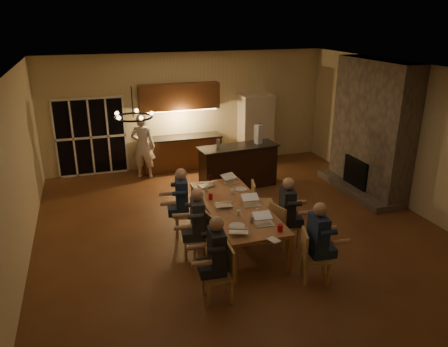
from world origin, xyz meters
TOP-DOWN VIEW (x-y plane):
  - floor at (0.00, 0.00)m, footprint 9.00×9.00m
  - back_wall at (0.00, 4.52)m, footprint 8.00×0.04m
  - left_wall at (-4.02, 0.00)m, footprint 0.04×9.00m
  - right_wall at (4.02, 0.00)m, footprint 0.04×9.00m
  - ceiling at (0.00, 0.00)m, footprint 8.00×9.00m
  - french_doors at (-2.70, 4.47)m, footprint 1.86×0.08m
  - fireplace at (3.70, 1.20)m, footprint 0.58×2.50m
  - kitchenette at (-0.30, 4.20)m, footprint 2.24×0.68m
  - refrigerator at (1.90, 4.15)m, footprint 0.90×0.68m
  - dining_table at (-0.24, -0.24)m, footprint 1.10×2.83m
  - bar_island at (0.76, 2.41)m, footprint 2.06×0.85m
  - chair_left_near at (-1.11, -1.91)m, footprint 0.46×0.46m
  - chair_left_mid at (-1.10, -0.79)m, footprint 0.52×0.52m
  - chair_left_far at (-1.08, 0.34)m, footprint 0.53×0.53m
  - chair_right_near at (0.57, -1.91)m, footprint 0.55×0.55m
  - chair_right_mid at (0.58, -0.74)m, footprint 0.55×0.55m
  - chair_right_far at (0.57, 0.36)m, footprint 0.53×0.53m
  - person_left_near at (-1.10, -1.86)m, footprint 0.65×0.65m
  - person_right_near at (0.60, -1.88)m, footprint 0.65×0.65m
  - person_left_mid at (-1.10, -0.70)m, footprint 0.68×0.68m
  - person_right_mid at (0.61, -0.72)m, footprint 0.70×0.70m
  - person_left_far at (-1.14, 0.37)m, footprint 0.67×0.67m
  - standing_person at (-1.41, 3.82)m, footprint 0.75×0.64m
  - chandelier at (-2.11, -1.02)m, footprint 0.57×0.57m
  - laptop_a at (-0.54, -1.27)m, footprint 0.40×0.38m
  - laptop_b at (-0.03, -1.15)m, footprint 0.33×0.30m
  - laptop_c at (-0.47, -0.20)m, footprint 0.34×0.31m
  - laptop_d at (0.05, -0.34)m, footprint 0.34×0.30m
  - laptop_e at (-0.50, 0.88)m, footprint 0.37×0.34m
  - laptop_f at (0.06, 0.87)m, footprint 0.39×0.36m
  - mug_front at (-0.33, -0.68)m, footprint 0.07×0.07m
  - mug_mid at (-0.12, 0.29)m, footprint 0.08×0.08m
  - mug_back at (-0.58, 0.60)m, footprint 0.08×0.08m
  - redcup_near at (0.12, -1.46)m, footprint 0.09×0.09m
  - redcup_mid at (-0.61, 0.18)m, footprint 0.08×0.08m
  - can_silver at (-0.22, -1.01)m, footprint 0.06×0.06m
  - can_cola at (-0.33, 1.17)m, footprint 0.07×0.07m
  - can_right at (0.15, 0.04)m, footprint 0.06×0.06m
  - plate_near at (0.06, -0.86)m, footprint 0.23×0.23m
  - plate_left at (-0.50, -1.08)m, footprint 0.28×0.28m
  - plate_far at (0.13, 0.46)m, footprint 0.25×0.25m
  - notepad at (-0.10, -1.71)m, footprint 0.21×0.24m
  - bar_bottle at (0.22, 2.35)m, footprint 0.08×0.08m
  - bar_blender at (1.31, 2.47)m, footprint 0.20×0.20m

SIDE VIEW (x-z plane):
  - floor at x=0.00m, z-range 0.00..0.00m
  - dining_table at x=-0.24m, z-range 0.00..0.75m
  - chair_left_near at x=-1.11m, z-range 0.00..0.89m
  - chair_left_mid at x=-1.10m, z-range 0.00..0.89m
  - chair_left_far at x=-1.08m, z-range 0.00..0.89m
  - chair_right_near at x=0.57m, z-range 0.00..0.89m
  - chair_right_mid at x=0.58m, z-range 0.00..0.89m
  - chair_right_far at x=0.57m, z-range 0.00..0.89m
  - bar_island at x=0.76m, z-range 0.00..1.08m
  - person_left_near at x=-1.10m, z-range 0.00..1.38m
  - person_right_near at x=0.60m, z-range 0.00..1.38m
  - person_left_mid at x=-1.10m, z-range 0.00..1.38m
  - person_right_mid at x=0.61m, z-range 0.00..1.38m
  - person_left_far at x=-1.14m, z-range 0.00..1.38m
  - notepad at x=-0.10m, z-range 0.75..0.76m
  - plate_near at x=0.06m, z-range 0.75..0.77m
  - plate_left at x=-0.50m, z-range 0.75..0.77m
  - plate_far at x=0.13m, z-range 0.75..0.77m
  - mug_front at x=-0.33m, z-range 0.75..0.85m
  - mug_mid at x=-0.12m, z-range 0.75..0.85m
  - mug_back at x=-0.58m, z-range 0.75..0.85m
  - redcup_near at x=0.12m, z-range 0.75..0.87m
  - redcup_mid at x=-0.61m, z-range 0.75..0.87m
  - can_silver at x=-0.22m, z-range 0.75..0.87m
  - can_cola at x=-0.33m, z-range 0.75..0.87m
  - can_right at x=0.15m, z-range 0.75..0.87m
  - laptop_a at x=-0.54m, z-range 0.75..0.98m
  - laptop_b at x=-0.03m, z-range 0.75..0.98m
  - laptop_c at x=-0.47m, z-range 0.75..0.98m
  - laptop_d at x=0.05m, z-range 0.75..0.98m
  - laptop_e at x=-0.50m, z-range 0.75..0.98m
  - laptop_f at x=0.06m, z-range 0.75..0.98m
  - standing_person at x=-1.41m, z-range 0.00..1.74m
  - refrigerator at x=1.90m, z-range 0.00..2.00m
  - french_doors at x=-2.70m, z-range 0.00..2.10m
  - kitchenette at x=-0.30m, z-range 0.00..2.40m
  - bar_bottle at x=0.22m, z-range 1.08..1.32m
  - bar_blender at x=1.31m, z-range 1.08..1.56m
  - back_wall at x=0.00m, z-range 0.00..3.20m
  - left_wall at x=-4.02m, z-range 0.00..3.20m
  - right_wall at x=4.02m, z-range 0.00..3.20m
  - fireplace at x=3.70m, z-range 0.00..3.20m
  - chandelier at x=-2.11m, z-range 2.73..2.77m
  - ceiling at x=0.00m, z-range 3.20..3.24m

